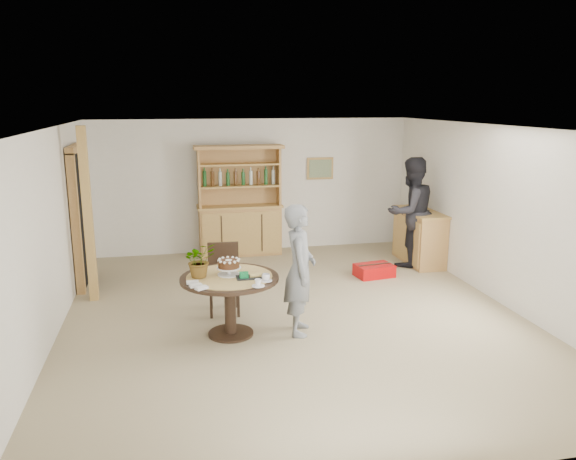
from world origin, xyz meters
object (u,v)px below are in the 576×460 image
at_px(sideboard, 419,237).
at_px(dining_table, 230,288).
at_px(adult_person, 411,212).
at_px(teen_boy, 300,270).
at_px(hutch, 240,218).
at_px(dining_chair, 224,273).
at_px(red_suitcase, 374,270).

distance_m(sideboard, dining_table, 4.39).
bearing_deg(adult_person, teen_boy, 27.21).
distance_m(hutch, dining_chair, 2.94).
xyz_separation_m(hutch, dining_table, (-0.60, -3.70, -0.08)).
bearing_deg(hutch, dining_chair, -101.58).
bearing_deg(teen_boy, dining_table, 97.37).
height_order(sideboard, dining_chair, dining_chair).
height_order(hutch, teen_boy, hutch).
relative_size(hutch, red_suitcase, 3.13).
bearing_deg(red_suitcase, dining_table, -152.33).
xyz_separation_m(sideboard, adult_person, (-0.24, -0.11, 0.48)).
height_order(hutch, adult_person, hutch).
bearing_deg(dining_chair, sideboard, 28.71).
height_order(teen_boy, adult_person, adult_person).
xyz_separation_m(sideboard, dining_chair, (-3.63, -1.63, 0.06)).
relative_size(dining_chair, adult_person, 0.50).
distance_m(adult_person, red_suitcase, 1.28).
bearing_deg(adult_person, red_suitcase, 14.40).
relative_size(dining_table, adult_person, 0.63).
height_order(sideboard, red_suitcase, sideboard).
bearing_deg(dining_chair, hutch, 82.90).
bearing_deg(teen_boy, hutch, 17.91).
bearing_deg(dining_chair, adult_person, 28.72).
relative_size(dining_table, dining_chair, 1.27).
height_order(sideboard, teen_boy, teen_boy).
relative_size(hutch, teen_boy, 1.25).
bearing_deg(hutch, red_suitcase, -43.05).
xyz_separation_m(dining_table, teen_boy, (0.85, -0.10, 0.21)).
height_order(dining_table, red_suitcase, dining_table).
relative_size(teen_boy, red_suitcase, 2.50).
bearing_deg(hutch, adult_person, -25.71).
bearing_deg(teen_boy, red_suitcase, -27.25).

